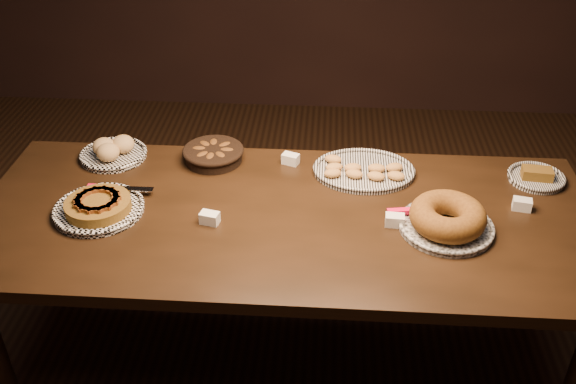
# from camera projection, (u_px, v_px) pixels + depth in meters

# --- Properties ---
(ground) EXTENTS (5.00, 5.00, 0.00)m
(ground) POSITION_uv_depth(u_px,v_px,m) (285.00, 351.00, 2.87)
(ground) COLOR black
(ground) RESTS_ON ground
(buffet_table) EXTENTS (2.40, 1.00, 0.75)m
(buffet_table) POSITION_uv_depth(u_px,v_px,m) (285.00, 230.00, 2.50)
(buffet_table) COLOR black
(buffet_table) RESTS_ON ground
(apple_tart_plate) EXTENTS (0.35, 0.35, 0.07)m
(apple_tart_plate) POSITION_uv_depth(u_px,v_px,m) (99.00, 207.00, 2.46)
(apple_tart_plate) COLOR white
(apple_tart_plate) RESTS_ON buffet_table
(madeleine_platter) EXTENTS (0.42, 0.34, 0.05)m
(madeleine_platter) POSITION_uv_depth(u_px,v_px,m) (363.00, 170.00, 2.69)
(madeleine_platter) COLOR black
(madeleine_platter) RESTS_ON buffet_table
(bundt_cake_plate) EXTENTS (0.39, 0.35, 0.11)m
(bundt_cake_plate) POSITION_uv_depth(u_px,v_px,m) (447.00, 219.00, 2.35)
(bundt_cake_plate) COLOR black
(bundt_cake_plate) RESTS_ON buffet_table
(croissant_basket) EXTENTS (0.30, 0.30, 0.07)m
(croissant_basket) POSITION_uv_depth(u_px,v_px,m) (213.00, 153.00, 2.77)
(croissant_basket) COLOR black
(croissant_basket) RESTS_ON buffet_table
(bread_roll_plate) EXTENTS (0.29, 0.29, 0.09)m
(bread_roll_plate) POSITION_uv_depth(u_px,v_px,m) (113.00, 151.00, 2.80)
(bread_roll_plate) COLOR white
(bread_roll_plate) RESTS_ON buffet_table
(loaf_plate) EXTENTS (0.23, 0.23, 0.06)m
(loaf_plate) POSITION_uv_depth(u_px,v_px,m) (536.00, 177.00, 2.65)
(loaf_plate) COLOR black
(loaf_plate) RESTS_ON buffet_table
(tent_cards) EXTENTS (1.71, 0.52, 0.04)m
(tent_cards) POSITION_uv_depth(u_px,v_px,m) (303.00, 198.00, 2.51)
(tent_cards) COLOR white
(tent_cards) RESTS_ON buffet_table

